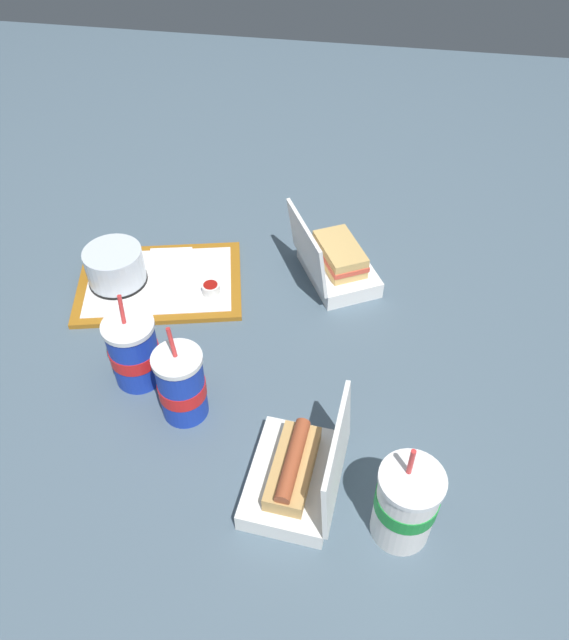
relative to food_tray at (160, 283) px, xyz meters
The scene contains 11 objects.
ground_plane 0.32m from the food_tray, 152.76° to the left, with size 3.20×3.20×0.00m, color #4C6070.
food_tray is the anchor object (origin of this frame).
cake_container 0.10m from the food_tray, ahead, with size 0.13×0.13×0.08m.
ketchup_cup 0.13m from the food_tray, behind, with size 0.04×0.04×0.02m.
napkin_stack 0.07m from the food_tray, 94.49° to the right, with size 0.10×0.10×0.00m, color white.
plastic_fork 0.10m from the food_tray, 168.40° to the left, with size 0.11×0.01×0.01m, color white.
clamshell_hotdog_left 0.60m from the food_tray, 130.33° to the left, with size 0.17×0.21×0.18m.
clamshell_sandwich_corner 0.41m from the food_tray, 166.77° to the right, with size 0.24×0.25×0.17m.
soda_cup_corner 0.28m from the food_tray, 99.11° to the left, with size 0.10×0.10×0.21m.
soda_cup_right 0.76m from the food_tray, 138.03° to the left, with size 0.10×0.10×0.22m.
soda_cup_front 0.38m from the food_tray, 115.01° to the left, with size 0.09×0.09×0.21m.
Camera 1 is at (-0.18, 0.86, 0.96)m, focal length 35.00 mm.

